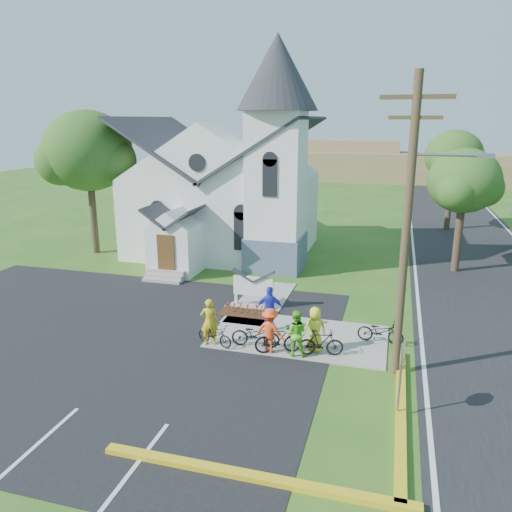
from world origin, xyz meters
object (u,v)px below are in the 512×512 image
(bike_1, at_px, (278,340))
(bike_4, at_px, (381,332))
(bike_2, at_px, (256,334))
(church_sign, at_px, (253,287))
(cyclist_0, at_px, (209,322))
(cyclist_1, at_px, (296,333))
(bike_3, at_px, (321,343))
(stop_sign, at_px, (403,362))
(cyclist_2, at_px, (270,308))
(cyclist_4, at_px, (315,329))
(utility_pole, at_px, (409,221))
(cyclist_3, at_px, (270,330))
(bike_0, at_px, (215,335))

(bike_1, distance_m, bike_4, 4.15)
(bike_2, bearing_deg, bike_4, -76.32)
(church_sign, xyz_separation_m, cyclist_0, (-0.50, -4.40, -0.04))
(bike_4, bearing_deg, cyclist_1, 128.85)
(cyclist_1, distance_m, bike_3, 1.02)
(stop_sign, height_order, cyclist_2, stop_sign)
(bike_1, bearing_deg, stop_sign, -145.88)
(stop_sign, bearing_deg, cyclist_4, 131.32)
(stop_sign, height_order, bike_1, stop_sign)
(stop_sign, bearing_deg, cyclist_0, 157.19)
(utility_pole, bearing_deg, cyclist_1, 175.33)
(utility_pole, xyz_separation_m, bike_1, (-4.33, 0.30, -4.82))
(stop_sign, distance_m, cyclist_3, 5.65)
(church_sign, bearing_deg, cyclist_0, -96.48)
(cyclist_4, bearing_deg, bike_4, -171.79)
(bike_4, bearing_deg, bike_1, 123.91)
(bike_3, relative_size, bike_4, 0.93)
(cyclist_3, distance_m, bike_4, 4.45)
(cyclist_1, bearing_deg, utility_pole, 170.22)
(bike_4, bearing_deg, utility_pole, -157.67)
(cyclist_3, xyz_separation_m, cyclist_4, (1.60, 0.54, 0.01))
(bike_3, bearing_deg, utility_pole, -113.42)
(bike_1, bearing_deg, cyclist_4, -88.82)
(cyclist_1, bearing_deg, cyclist_3, -5.11)
(bike_1, xyz_separation_m, bike_2, (-0.96, 0.31, -0.04))
(cyclist_1, height_order, cyclist_2, cyclist_2)
(utility_pole, bearing_deg, cyclist_4, 164.58)
(cyclist_3, distance_m, cyclist_4, 1.69)
(utility_pole, bearing_deg, stop_sign, -88.51)
(bike_1, distance_m, bike_3, 1.60)
(bike_3, bearing_deg, bike_2, 75.82)
(cyclist_1, bearing_deg, bike_4, -152.15)
(cyclist_3, bearing_deg, stop_sign, 160.50)
(cyclist_2, xyz_separation_m, bike_2, (-0.14, -1.68, -0.45))
(church_sign, height_order, cyclist_0, cyclist_0)
(cyclist_0, bearing_deg, utility_pole, 158.78)
(cyclist_1, height_order, bike_3, cyclist_1)
(bike_1, height_order, cyclist_3, cyclist_3)
(cyclist_0, xyz_separation_m, bike_3, (4.32, 0.23, -0.44))
(cyclist_2, bearing_deg, stop_sign, 129.77)
(cyclist_0, distance_m, cyclist_1, 3.39)
(cyclist_1, distance_m, bike_1, 0.74)
(bike_0, xyz_separation_m, bike_4, (6.19, 1.95, 0.05))
(cyclist_3, height_order, bike_4, cyclist_3)
(cyclist_3, bearing_deg, cyclist_1, -167.03)
(stop_sign, bearing_deg, bike_2, 148.33)
(church_sign, xyz_separation_m, bike_0, (-0.29, -4.40, -0.56))
(church_sign, xyz_separation_m, bike_4, (5.90, -2.45, -0.51))
(cyclist_0, relative_size, bike_3, 1.12)
(cyclist_0, bearing_deg, stop_sign, 138.40)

